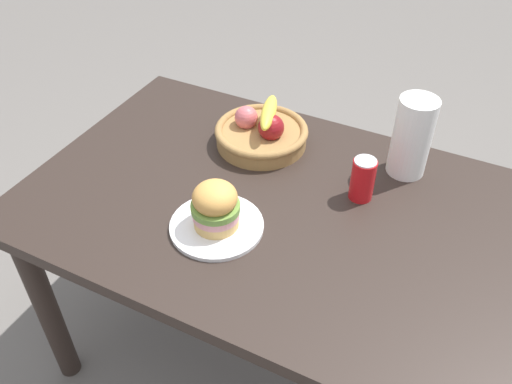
% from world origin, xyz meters
% --- Properties ---
extents(ground_plane, '(8.00, 8.00, 0.00)m').
position_xyz_m(ground_plane, '(0.00, 0.00, 0.00)').
color(ground_plane, slate).
extents(dining_table, '(1.40, 0.90, 0.75)m').
position_xyz_m(dining_table, '(0.00, 0.00, 0.65)').
color(dining_table, '#2D231E').
rests_on(dining_table, ground_plane).
extents(plate, '(0.25, 0.25, 0.01)m').
position_xyz_m(plate, '(-0.10, -0.16, 0.76)').
color(plate, white).
rests_on(plate, dining_table).
extents(sandwich, '(0.13, 0.13, 0.13)m').
position_xyz_m(sandwich, '(-0.10, -0.16, 0.83)').
color(sandwich, '#DBAD60').
rests_on(sandwich, plate).
extents(soda_can, '(0.07, 0.07, 0.13)m').
position_xyz_m(soda_can, '(0.20, 0.13, 0.81)').
color(soda_can, red).
rests_on(soda_can, dining_table).
extents(fruit_basket, '(0.29, 0.29, 0.14)m').
position_xyz_m(fruit_basket, '(-0.16, 0.23, 0.79)').
color(fruit_basket, '#9E7542').
rests_on(fruit_basket, dining_table).
extents(paper_towel_roll, '(0.11, 0.11, 0.24)m').
position_xyz_m(paper_towel_roll, '(0.28, 0.30, 0.87)').
color(paper_towel_roll, white).
rests_on(paper_towel_roll, dining_table).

